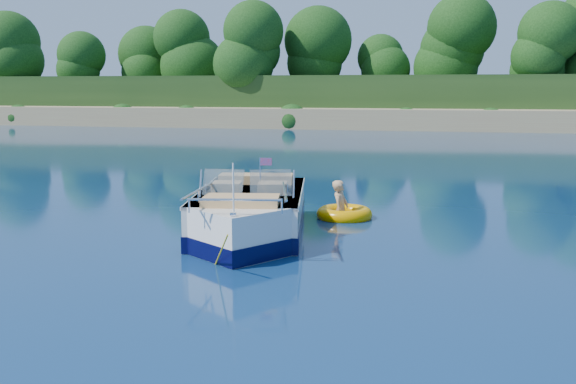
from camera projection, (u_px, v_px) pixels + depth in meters
ground at (235, 239)px, 13.08m from camera, size 160.00×160.00×0.00m
shoreline at (400, 106)px, 74.31m from camera, size 170.00×59.00×6.00m
treeline at (387, 56)px, 51.66m from camera, size 150.00×7.12×8.19m
motorboat at (249, 217)px, 13.32m from camera, size 2.83×6.05×2.03m
tow_tube at (344, 214)px, 15.17m from camera, size 1.59×1.59×0.35m
boy at (341, 218)px, 15.17m from camera, size 0.47×0.83×1.55m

